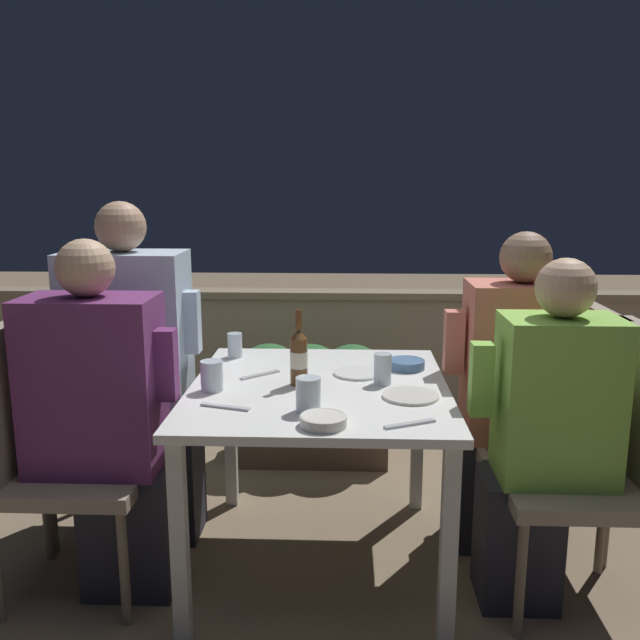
{
  "coord_description": "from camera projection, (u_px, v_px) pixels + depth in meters",
  "views": [
    {
      "loc": [
        0.09,
        -2.32,
        1.43
      ],
      "look_at": [
        0.0,
        0.08,
        0.92
      ],
      "focal_mm": 38.0,
      "sensor_mm": 36.0,
      "label": 1
    }
  ],
  "objects": [
    {
      "name": "ground_plane",
      "position": [
        319.0,
        562.0,
        2.57
      ],
      "size": [
        16.0,
        16.0,
        0.0
      ],
      "primitive_type": "plane",
      "color": "#847056"
    },
    {
      "name": "parapet_wall",
      "position": [
        330.0,
        352.0,
        4.14
      ],
      "size": [
        9.0,
        0.18,
        0.77
      ],
      "color": "gray",
      "rests_on": "ground_plane"
    },
    {
      "name": "dining_table",
      "position": [
        319.0,
        407.0,
        2.44
      ],
      "size": [
        0.92,
        1.02,
        0.7
      ],
      "color": "white",
      "rests_on": "ground_plane"
    },
    {
      "name": "planter_hedge",
      "position": [
        311.0,
        395.0,
        3.48
      ],
      "size": [
        0.79,
        0.47,
        0.6
      ],
      "color": "brown",
      "rests_on": "ground_plane"
    },
    {
      "name": "chair_left_near",
      "position": [
        45.0,
        437.0,
        2.32
      ],
      "size": [
        0.48,
        0.48,
        0.96
      ],
      "color": "gray",
      "rests_on": "ground_plane"
    },
    {
      "name": "person_purple_stripe",
      "position": [
        106.0,
        421.0,
        2.3
      ],
      "size": [
        0.5,
        0.26,
        1.24
      ],
      "color": "#282833",
      "rests_on": "ground_plane"
    },
    {
      "name": "chair_left_far",
      "position": [
        86.0,
        402.0,
        2.68
      ],
      "size": [
        0.48,
        0.48,
        0.96
      ],
      "color": "gray",
      "rests_on": "ground_plane"
    },
    {
      "name": "person_blue_shirt",
      "position": [
        137.0,
        375.0,
        2.65
      ],
      "size": [
        0.52,
        0.26,
        1.35
      ],
      "color": "#282833",
      "rests_on": "ground_plane"
    },
    {
      "name": "chair_right_near",
      "position": [
        610.0,
        448.0,
        2.23
      ],
      "size": [
        0.48,
        0.48,
        0.96
      ],
      "color": "gray",
      "rests_on": "ground_plane"
    },
    {
      "name": "person_green_blouse",
      "position": [
        544.0,
        435.0,
        2.23
      ],
      "size": [
        0.47,
        0.26,
        1.19
      ],
      "color": "#282833",
      "rests_on": "ground_plane"
    },
    {
      "name": "chair_right_far",
      "position": [
        564.0,
        410.0,
        2.6
      ],
      "size": [
        0.48,
        0.48,
        0.96
      ],
      "color": "gray",
      "rests_on": "ground_plane"
    },
    {
      "name": "person_coral_top",
      "position": [
        509.0,
        393.0,
        2.59
      ],
      "size": [
        0.49,
        0.26,
        1.24
      ],
      "color": "#282833",
      "rests_on": "ground_plane"
    },
    {
      "name": "beer_bottle",
      "position": [
        299.0,
        356.0,
        2.4
      ],
      "size": [
        0.06,
        0.06,
        0.27
      ],
      "color": "brown",
      "rests_on": "dining_table"
    },
    {
      "name": "plate_0",
      "position": [
        358.0,
        373.0,
        2.55
      ],
      "size": [
        0.18,
        0.18,
        0.01
      ],
      "color": "white",
      "rests_on": "dining_table"
    },
    {
      "name": "plate_1",
      "position": [
        411.0,
        396.0,
        2.28
      ],
      "size": [
        0.19,
        0.19,
        0.01
      ],
      "color": "silver",
      "rests_on": "dining_table"
    },
    {
      "name": "bowl_0",
      "position": [
        406.0,
        363.0,
        2.62
      ],
      "size": [
        0.14,
        0.14,
        0.04
      ],
      "color": "#4C709E",
      "rests_on": "dining_table"
    },
    {
      "name": "bowl_1",
      "position": [
        323.0,
        420.0,
        2.01
      ],
      "size": [
        0.14,
        0.14,
        0.03
      ],
      "color": "silver",
      "rests_on": "dining_table"
    },
    {
      "name": "glass_cup_0",
      "position": [
        212.0,
        376.0,
        2.34
      ],
      "size": [
        0.08,
        0.08,
        0.11
      ],
      "color": "silver",
      "rests_on": "dining_table"
    },
    {
      "name": "glass_cup_1",
      "position": [
        308.0,
        395.0,
        2.13
      ],
      "size": [
        0.08,
        0.08,
        0.11
      ],
      "color": "silver",
      "rests_on": "dining_table"
    },
    {
      "name": "glass_cup_2",
      "position": [
        235.0,
        345.0,
        2.79
      ],
      "size": [
        0.06,
        0.06,
        0.1
      ],
      "color": "silver",
      "rests_on": "dining_table"
    },
    {
      "name": "glass_cup_3",
      "position": [
        383.0,
        369.0,
        2.42
      ],
      "size": [
        0.06,
        0.06,
        0.11
      ],
      "color": "silver",
      "rests_on": "dining_table"
    },
    {
      "name": "fork_0",
      "position": [
        225.0,
        407.0,
        2.17
      ],
      "size": [
        0.17,
        0.07,
        0.01
      ],
      "color": "silver",
      "rests_on": "dining_table"
    },
    {
      "name": "fork_1",
      "position": [
        410.0,
        424.0,
        2.02
      ],
      "size": [
        0.16,
        0.09,
        0.01
      ],
      "color": "silver",
      "rests_on": "dining_table"
    },
    {
      "name": "fork_2",
      "position": [
        260.0,
        375.0,
        2.53
      ],
      "size": [
        0.14,
        0.13,
        0.01
      ],
      "color": "silver",
      "rests_on": "dining_table"
    },
    {
      "name": "potted_plant",
      "position": [
        78.0,
        381.0,
        3.37
      ],
      "size": [
        0.34,
        0.34,
        0.72
      ],
      "color": "#B2A899",
      "rests_on": "ground_plane"
    }
  ]
}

